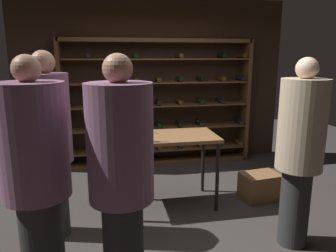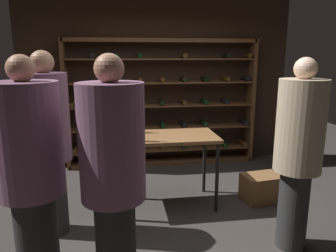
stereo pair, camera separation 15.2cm
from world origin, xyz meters
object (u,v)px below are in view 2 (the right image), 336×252
at_px(wine_glass_stemmed_center, 113,128).
at_px(person_host_in_suit, 48,137).
at_px(person_bystander_dark_jacket, 298,148).
at_px(wine_bottle_green_slim, 137,129).
at_px(wine_rack, 163,104).
at_px(wine_crate, 262,188).
at_px(wine_bottle_red_label, 135,123).
at_px(tasting_table, 160,143).
at_px(person_guest_khaki, 113,169).
at_px(person_guest_blue_shirt, 30,166).

bearing_deg(wine_glass_stemmed_center, person_host_in_suit, -141.44).
relative_size(person_bystander_dark_jacket, wine_bottle_green_slim, 4.71).
relative_size(wine_rack, wine_crate, 6.64).
bearing_deg(wine_bottle_red_label, tasting_table, -35.09).
height_order(wine_crate, wine_glass_stemmed_center, wine_glass_stemmed_center).
bearing_deg(wine_crate, person_bystander_dark_jacket, -98.45).
distance_m(wine_rack, wine_glass_stemmed_center, 1.74).
height_order(person_guest_khaki, wine_glass_stemmed_center, person_guest_khaki).
distance_m(person_guest_blue_shirt, wine_bottle_red_label, 1.72).
bearing_deg(wine_crate, person_host_in_suit, -171.37).
bearing_deg(person_guest_blue_shirt, person_bystander_dark_jacket, 99.28).
bearing_deg(person_guest_blue_shirt, wine_glass_stemmed_center, 159.91).
xyz_separation_m(wine_rack, wine_bottle_green_slim, (-0.53, -1.80, 0.00)).
distance_m(person_bystander_dark_jacket, person_guest_blue_shirt, 2.32).
height_order(person_guest_blue_shirt, wine_glass_stemmed_center, person_guest_blue_shirt).
bearing_deg(person_guest_blue_shirt, person_host_in_suit, -173.05).
xyz_separation_m(person_guest_blue_shirt, person_guest_khaki, (0.63, -0.17, 0.00)).
xyz_separation_m(wine_crate, wine_bottle_green_slim, (-1.59, -0.12, 0.87)).
bearing_deg(person_bystander_dark_jacket, person_guest_blue_shirt, 164.70).
bearing_deg(person_guest_blue_shirt, wine_bottle_green_slim, 145.26).
bearing_deg(wine_rack, person_bystander_dark_jacket, -71.03).
xyz_separation_m(person_bystander_dark_jacket, person_host_in_suit, (-2.35, 0.61, 0.03)).
bearing_deg(person_bystander_dark_jacket, person_host_in_suit, 145.31).
height_order(person_guest_khaki, wine_bottle_green_slim, person_guest_khaki).
relative_size(person_host_in_suit, wine_bottle_green_slim, 4.87).
height_order(wine_rack, person_bystander_dark_jacket, wine_rack).
relative_size(wine_rack, person_guest_blue_shirt, 1.72).
relative_size(person_bystander_dark_jacket, person_guest_khaki, 0.98).
bearing_deg(wine_glass_stemmed_center, person_guest_khaki, -88.98).
bearing_deg(wine_crate, tasting_table, 175.94).
distance_m(tasting_table, wine_crate, 1.45).
height_order(wine_rack, person_host_in_suit, wine_rack).
distance_m(person_guest_khaki, wine_bottle_red_label, 1.67).
relative_size(person_bystander_dark_jacket, wine_bottle_red_label, 5.44).
height_order(tasting_table, person_guest_blue_shirt, person_guest_blue_shirt).
xyz_separation_m(wine_bottle_green_slim, wine_glass_stemmed_center, (-0.27, 0.25, -0.03)).
height_order(person_bystander_dark_jacket, wine_bottle_green_slim, person_bystander_dark_jacket).
height_order(person_bystander_dark_jacket, person_host_in_suit, person_host_in_suit).
bearing_deg(wine_bottle_red_label, wine_glass_stemmed_center, -146.59).
distance_m(person_guest_blue_shirt, wine_glass_stemmed_center, 1.44).
xyz_separation_m(person_bystander_dark_jacket, wine_glass_stemmed_center, (-1.71, 1.12, -0.01)).
distance_m(wine_crate, wine_bottle_red_label, 1.83).
relative_size(tasting_table, wine_glass_stemmed_center, 9.41).
bearing_deg(person_guest_khaki, wine_bottle_green_slim, -93.09).
relative_size(person_guest_khaki, person_host_in_suit, 0.98).
height_order(person_guest_blue_shirt, wine_bottle_red_label, person_guest_blue_shirt).
height_order(person_host_in_suit, wine_crate, person_host_in_suit).
bearing_deg(wine_rack, wine_bottle_green_slim, -106.37).
relative_size(wine_crate, wine_bottle_green_slim, 1.23).
bearing_deg(person_bystander_dark_jacket, person_guest_khaki, 172.11).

